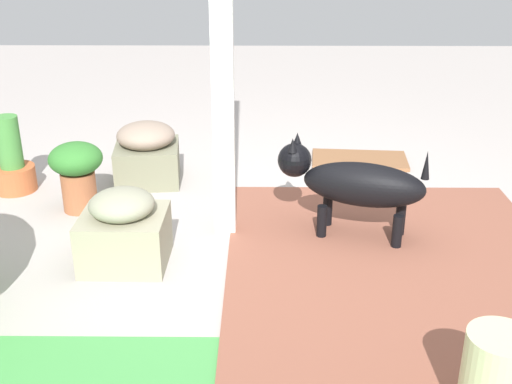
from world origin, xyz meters
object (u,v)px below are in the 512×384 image
at_px(stone_planter_mid, 124,230).
at_px(doormat, 359,160).
at_px(dog, 353,182).
at_px(porch_pillar, 222,26).
at_px(terracotta_pot_tall, 12,165).
at_px(stone_planter_nearest, 147,153).
at_px(terracotta_pot_broad, 77,170).
at_px(ceramic_urn, 495,381).

xyz_separation_m(stone_planter_mid, doormat, (-1.47, -1.56, -0.18)).
relative_size(dog, doormat, 1.19).
distance_m(porch_pillar, dog, 1.12).
distance_m(porch_pillar, terracotta_pot_tall, 1.88).
xyz_separation_m(stone_planter_nearest, terracotta_pot_broad, (0.35, 0.48, 0.06)).
bearing_deg(doormat, terracotta_pot_tall, 13.33).
bearing_deg(terracotta_pot_broad, stone_planter_nearest, -126.12).
xyz_separation_m(stone_planter_mid, dog, (-1.24, -0.32, 0.14)).
bearing_deg(doormat, dog, 79.54).
bearing_deg(dog, porch_pillar, -4.53).
relative_size(terracotta_pot_broad, ceramic_urn, 1.14).
height_order(stone_planter_nearest, dog, dog).
bearing_deg(porch_pillar, ceramic_urn, 123.77).
distance_m(terracotta_pot_tall, dog, 2.29).
distance_m(stone_planter_mid, terracotta_pot_tall, 1.37).
distance_m(porch_pillar, stone_planter_mid, 1.19).
height_order(terracotta_pot_tall, dog, dog).
height_order(terracotta_pot_broad, dog, dog).
xyz_separation_m(porch_pillar, dog, (-0.73, 0.06, -0.86)).
distance_m(terracotta_pot_broad, dog, 1.70).
distance_m(stone_planter_mid, dog, 1.29).
xyz_separation_m(terracotta_pot_broad, terracotta_pot_tall, (0.53, -0.31, -0.08)).
relative_size(porch_pillar, terracotta_pot_tall, 4.59).
relative_size(porch_pillar, ceramic_urn, 6.13).
height_order(porch_pillar, ceramic_urn, porch_pillar).
distance_m(stone_planter_nearest, doormat, 1.60).
bearing_deg(doormat, stone_planter_mid, 46.72).
bearing_deg(stone_planter_nearest, terracotta_pot_tall, 11.20).
bearing_deg(porch_pillar, terracotta_pot_broad, -17.61).
distance_m(terracotta_pot_broad, doormat, 2.10).
relative_size(porch_pillar, stone_planter_nearest, 4.99).
bearing_deg(terracotta_pot_tall, porch_pillar, 157.52).
bearing_deg(doormat, ceramic_urn, 91.87).
relative_size(stone_planter_nearest, stone_planter_mid, 1.06).
bearing_deg(stone_planter_mid, doormat, -133.28).
distance_m(porch_pillar, terracotta_pot_broad, 1.35).
bearing_deg(dog, ceramic_urn, 101.94).
height_order(stone_planter_mid, ceramic_urn, stone_planter_mid).
distance_m(porch_pillar, stone_planter_nearest, 1.39).
relative_size(stone_planter_mid, terracotta_pot_broad, 1.01).
relative_size(ceramic_urn, doormat, 0.55).
distance_m(stone_planter_nearest, dog, 1.56).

